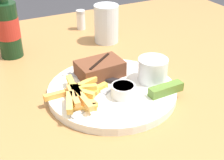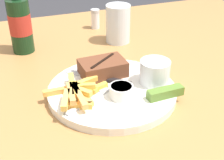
# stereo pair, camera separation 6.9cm
# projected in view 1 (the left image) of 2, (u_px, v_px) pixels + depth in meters

# --- Properties ---
(dining_table) EXTENTS (1.41, 1.17, 0.74)m
(dining_table) POSITION_uv_depth(u_px,v_px,m) (112.00, 119.00, 0.74)
(dining_table) COLOR #A87542
(dining_table) RESTS_ON ground_plane
(dinner_plate) EXTENTS (0.29, 0.29, 0.02)m
(dinner_plate) POSITION_uv_depth(u_px,v_px,m) (112.00, 91.00, 0.70)
(dinner_plate) COLOR white
(dinner_plate) RESTS_ON dining_table
(steak_portion) EXTENTS (0.11, 0.08, 0.04)m
(steak_portion) POSITION_uv_depth(u_px,v_px,m) (99.00, 69.00, 0.74)
(steak_portion) COLOR brown
(steak_portion) RESTS_ON dinner_plate
(fries_pile) EXTENTS (0.14, 0.14, 0.02)m
(fries_pile) POSITION_uv_depth(u_px,v_px,m) (80.00, 94.00, 0.65)
(fries_pile) COLOR #E59F52
(fries_pile) RESTS_ON dinner_plate
(coleslaw_cup) EXTENTS (0.07, 0.07, 0.05)m
(coleslaw_cup) POSITION_uv_depth(u_px,v_px,m) (153.00, 68.00, 0.71)
(coleslaw_cup) COLOR white
(coleslaw_cup) RESTS_ON dinner_plate
(dipping_sauce_cup) EXTENTS (0.05, 0.05, 0.03)m
(dipping_sauce_cup) POSITION_uv_depth(u_px,v_px,m) (123.00, 90.00, 0.66)
(dipping_sauce_cup) COLOR silver
(dipping_sauce_cup) RESTS_ON dinner_plate
(pickle_spear) EXTENTS (0.08, 0.02, 0.02)m
(pickle_spear) POSITION_uv_depth(u_px,v_px,m) (166.00, 89.00, 0.67)
(pickle_spear) COLOR #567A2D
(pickle_spear) RESTS_ON dinner_plate
(fork_utensil) EXTENTS (0.12, 0.07, 0.00)m
(fork_utensil) POSITION_uv_depth(u_px,v_px,m) (91.00, 103.00, 0.64)
(fork_utensil) COLOR #B7B7BC
(fork_utensil) RESTS_ON dinner_plate
(knife_utensil) EXTENTS (0.13, 0.13, 0.01)m
(knife_utensil) POSITION_uv_depth(u_px,v_px,m) (102.00, 79.00, 0.72)
(knife_utensil) COLOR #B7B7BC
(knife_utensil) RESTS_ON dinner_plate
(beer_bottle) EXTENTS (0.06, 0.06, 0.24)m
(beer_bottle) POSITION_uv_depth(u_px,v_px,m) (8.00, 27.00, 0.83)
(beer_bottle) COLOR #143319
(beer_bottle) RESTS_ON dining_table
(drinking_glass) EXTENTS (0.07, 0.07, 0.11)m
(drinking_glass) POSITION_uv_depth(u_px,v_px,m) (106.00, 24.00, 0.94)
(drinking_glass) COLOR silver
(drinking_glass) RESTS_ON dining_table
(salt_shaker) EXTENTS (0.03, 0.03, 0.07)m
(salt_shaker) POSITION_uv_depth(u_px,v_px,m) (81.00, 20.00, 1.04)
(salt_shaker) COLOR white
(salt_shaker) RESTS_ON dining_table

